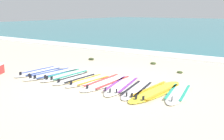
% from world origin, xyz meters
% --- Properties ---
extents(ground_plane, '(80.00, 80.00, 0.00)m').
position_xyz_m(ground_plane, '(0.00, 0.00, 0.00)').
color(ground_plane, beige).
extents(wave_foam_strip, '(80.00, 1.20, 0.11)m').
position_xyz_m(wave_foam_strip, '(0.00, 5.81, 0.06)').
color(wave_foam_strip, white).
rests_on(wave_foam_strip, ground).
extents(surfboard_0, '(0.67, 2.18, 0.18)m').
position_xyz_m(surfboard_0, '(-2.80, -0.04, 0.04)').
color(surfboard_0, white).
rests_on(surfboard_0, ground).
extents(surfboard_1, '(0.88, 2.48, 0.18)m').
position_xyz_m(surfboard_1, '(-2.14, -0.00, 0.04)').
color(surfboard_1, silver).
rests_on(surfboard_1, ground).
extents(surfboard_2, '(0.65, 2.31, 0.18)m').
position_xyz_m(surfboard_2, '(-1.64, 0.14, 0.04)').
color(surfboard_2, white).
rests_on(surfboard_2, ground).
extents(surfboard_3, '(0.60, 2.02, 0.18)m').
position_xyz_m(surfboard_3, '(-1.05, -0.02, 0.04)').
color(surfboard_3, white).
rests_on(surfboard_3, ground).
extents(surfboard_4, '(0.70, 2.05, 0.18)m').
position_xyz_m(surfboard_4, '(-0.52, 0.02, 0.04)').
color(surfboard_4, silver).
rests_on(surfboard_4, ground).
extents(surfboard_5, '(0.66, 2.53, 0.18)m').
position_xyz_m(surfboard_5, '(0.07, 0.19, 0.04)').
color(surfboard_5, white).
rests_on(surfboard_5, ground).
extents(surfboard_6, '(1.09, 2.47, 0.18)m').
position_xyz_m(surfboard_6, '(0.61, 0.18, 0.04)').
color(surfboard_6, silver).
rests_on(surfboard_6, ground).
extents(surfboard_7, '(0.85, 2.13, 0.18)m').
position_xyz_m(surfboard_7, '(1.21, 0.06, 0.04)').
color(surfboard_7, white).
rests_on(surfboard_7, ground).
extents(surfboard_8, '(0.88, 2.60, 0.18)m').
position_xyz_m(surfboard_8, '(1.74, 0.19, 0.04)').
color(surfboard_8, yellow).
rests_on(surfboard_8, ground).
extents(surfboard_9, '(0.87, 2.16, 0.18)m').
position_xyz_m(surfboard_9, '(2.30, 0.39, 0.04)').
color(surfboard_9, white).
rests_on(surfboard_9, ground).
extents(seaweed_clump_near_shoreline, '(0.22, 0.17, 0.08)m').
position_xyz_m(seaweed_clump_near_shoreline, '(1.50, 2.76, 0.04)').
color(seaweed_clump_near_shoreline, '#384723').
rests_on(seaweed_clump_near_shoreline, ground).
extents(seaweed_clump_mid_sand, '(0.26, 0.21, 0.09)m').
position_xyz_m(seaweed_clump_mid_sand, '(0.01, 3.66, 0.05)').
color(seaweed_clump_mid_sand, '#384723').
rests_on(seaweed_clump_mid_sand, ground).
extents(seaweed_clump_by_the_boards, '(0.29, 0.23, 0.10)m').
position_xyz_m(seaweed_clump_by_the_boards, '(-2.78, 2.92, 0.05)').
color(seaweed_clump_by_the_boards, '#2D381E').
rests_on(seaweed_clump_by_the_boards, ground).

